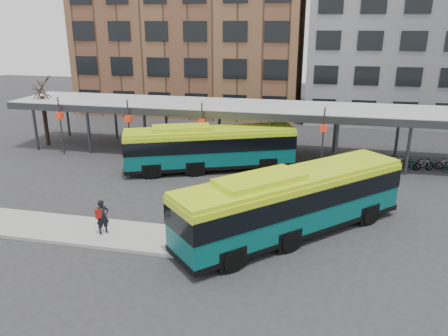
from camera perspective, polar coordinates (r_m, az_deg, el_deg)
ground at (r=24.62m, az=-1.98°, el=-6.71°), size 120.00×120.00×0.00m
boarding_island at (r=24.01m, az=-16.79°, el=-7.99°), size 14.00×3.00×0.18m
canopy at (r=35.50m, az=3.09°, el=7.78°), size 40.00×6.53×4.80m
tree at (r=41.84m, az=-22.33°, el=6.00°), size 1.64×1.64×5.60m
building_brick at (r=55.80m, az=-3.97°, el=18.96°), size 26.00×14.00×22.00m
building_grey at (r=54.54m, az=24.53°, el=16.39°), size 24.00×14.00×20.00m
bus_front at (r=22.41m, az=8.97°, el=-4.31°), size 11.22×11.20×3.61m
bus_rear at (r=32.16m, az=-1.94°, el=2.78°), size 12.51×7.19×3.43m
pedestrian at (r=23.12m, az=-15.60°, el=-6.14°), size 0.78×0.78×1.83m
bike_rack at (r=35.78m, az=24.56°, el=0.52°), size 6.55×1.52×1.06m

